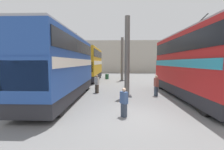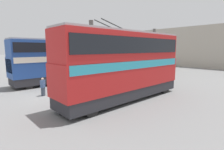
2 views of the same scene
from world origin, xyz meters
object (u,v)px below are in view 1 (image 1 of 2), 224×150
at_px(bus_left_near, 191,61).
at_px(person_by_right_row, 97,84).
at_px(person_aisle_foreground, 124,102).
at_px(bus_right_near, 64,63).
at_px(person_by_left_row, 156,85).
at_px(bus_right_mid, 91,62).
at_px(oil_drum, 107,77).

xyz_separation_m(bus_left_near, person_by_right_row, (1.89, 7.68, -2.07)).
bearing_deg(person_aisle_foreground, bus_left_near, 1.44).
bearing_deg(bus_left_near, bus_right_near, 92.77).
height_order(person_by_left_row, person_aisle_foreground, person_by_left_row).
height_order(bus_right_mid, oil_drum, bus_right_mid).
bearing_deg(bus_right_near, bus_left_near, -87.23).
relative_size(person_aisle_foreground, person_by_right_row, 0.92).
distance_m(bus_left_near, bus_right_mid, 15.43).
distance_m(person_by_right_row, oil_drum, 11.59).
xyz_separation_m(bus_right_mid, person_by_right_row, (-9.93, -2.24, -2.03)).
bearing_deg(person_by_left_row, bus_right_near, 174.61).
bearing_deg(oil_drum, bus_right_mid, 123.83).
bearing_deg(bus_right_mid, person_by_right_row, -167.28).
xyz_separation_m(person_aisle_foreground, oil_drum, (17.69, 2.01, -0.39)).
distance_m(bus_left_near, bus_right_near, 9.94).
distance_m(bus_right_mid, oil_drum, 3.88).
relative_size(bus_right_mid, oil_drum, 11.89).
xyz_separation_m(person_by_right_row, oil_drum, (11.58, -0.22, -0.47)).
bearing_deg(bus_left_near, oil_drum, 28.98).
xyz_separation_m(bus_right_mid, person_aisle_foreground, (-16.04, -4.48, -2.12)).
height_order(bus_right_mid, person_aisle_foreground, bus_right_mid).
distance_m(person_aisle_foreground, oil_drum, 17.81).
height_order(person_by_left_row, oil_drum, person_by_left_row).
height_order(bus_right_near, bus_right_mid, bus_right_mid).
height_order(bus_right_mid, person_by_right_row, bus_right_mid).
xyz_separation_m(person_aisle_foreground, person_by_right_row, (6.11, 2.23, 0.08)).
relative_size(bus_right_near, person_by_left_row, 5.82).
xyz_separation_m(bus_left_near, person_aisle_foreground, (-4.22, 5.45, -2.15)).
relative_size(bus_right_near, bus_right_mid, 1.03).
bearing_deg(bus_right_near, bus_right_mid, -0.00).
bearing_deg(bus_right_mid, person_aisle_foreground, -164.41).
relative_size(bus_right_near, oil_drum, 12.23).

